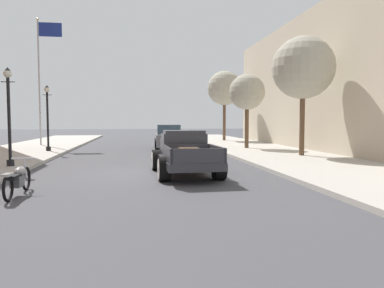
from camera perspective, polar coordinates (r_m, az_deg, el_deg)
The scene contains 11 objects.
ground_plane at distance 13.47m, azimuth -6.99°, elevation -4.60°, with size 140.00×140.00×0.00m, color #47474C.
sidewalk_right at distance 15.46m, azimuth 21.01°, elevation -3.47°, with size 5.50×64.00×0.15m, color #B7B2A8.
hotrod_truck_gunmetal at distance 13.26m, azimuth -1.26°, elevation -1.43°, with size 2.30×4.99×1.58m.
motorcycle_parked at distance 10.41m, azimuth -25.63°, elevation -4.94°, with size 0.62×2.12×0.93m.
car_background_grey at distance 25.03m, azimuth -3.71°, elevation 1.01°, with size 2.00×4.37×1.65m.
street_lamp_near at distance 15.95m, azimuth -26.74°, elevation 4.91°, with size 0.50×0.32×3.85m.
street_lamp_far at distance 23.08m, azimuth -21.67°, elevation 4.55°, with size 0.50×0.32×3.85m.
flagpole at distance 29.09m, azimuth -22.40°, elevation 11.00°, with size 1.74×0.16×9.16m.
street_tree_nearest at distance 19.72m, azimuth 16.99°, elevation 11.28°, with size 3.17×3.17×6.05m.
street_tree_second at distance 24.13m, azimuth 8.61°, elevation 7.97°, with size 2.32×2.32×4.79m.
street_tree_third at distance 33.17m, azimuth 5.10°, elevation 8.66°, with size 3.06×3.06×6.21m.
Camera 1 is at (-0.37, -13.33, 1.94)m, focal length 34.09 mm.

